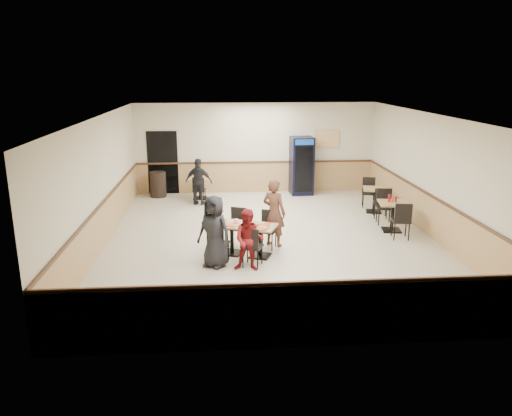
{
  "coord_description": "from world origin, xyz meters",
  "views": [
    {
      "loc": [
        -1.25,
        -11.58,
        4.01
      ],
      "look_at": [
        -0.41,
        -0.5,
        0.94
      ],
      "focal_mm": 35.0,
      "sensor_mm": 36.0,
      "label": 1
    }
  ],
  "objects": [
    {
      "name": "diner_woman_right",
      "position": [
        -0.66,
        -1.93,
        0.65
      ],
      "size": [
        0.72,
        0.61,
        1.31
      ],
      "primitive_type": "imported",
      "rotation": [
        0.0,
        0.0,
        -0.19
      ],
      "color": "maroon",
      "rests_on": "ground"
    },
    {
      "name": "tabletop_clutter",
      "position": [
        -0.68,
        -1.11,
        0.73
      ],
      "size": [
        1.22,
        0.8,
        0.12
      ],
      "rotation": [
        0.0,
        0.0,
        -0.37
      ],
      "color": "#AE290B",
      "rests_on": "main_table"
    },
    {
      "name": "side_table_near_chair_north",
      "position": [
        3.18,
        1.02,
        0.48
      ],
      "size": [
        0.51,
        0.51,
        0.97
      ],
      "primitive_type": null,
      "rotation": [
        0.0,
        0.0,
        -0.15
      ],
      "color": "black",
      "rests_on": "ground"
    },
    {
      "name": "side_table_far_chair_south",
      "position": [
        3.27,
        1.62,
        0.45
      ],
      "size": [
        0.51,
        0.51,
        0.91
      ],
      "primitive_type": null,
      "rotation": [
        0.0,
        0.0,
        2.9
      ],
      "color": "black",
      "rests_on": "ground"
    },
    {
      "name": "trash_bin",
      "position": [
        -3.24,
        4.55,
        0.41
      ],
      "size": [
        0.52,
        0.52,
        0.82
      ],
      "primitive_type": "cylinder",
      "color": "black",
      "rests_on": "ground"
    },
    {
      "name": "ground",
      "position": [
        0.0,
        0.0,
        0.0
      ],
      "size": [
        10.0,
        10.0,
        0.0
      ],
      "primitive_type": "plane",
      "color": "beige",
      "rests_on": "ground"
    },
    {
      "name": "lone_diner",
      "position": [
        -1.86,
        3.42,
        0.72
      ],
      "size": [
        0.91,
        0.58,
        1.44
      ],
      "primitive_type": "imported",
      "rotation": [
        0.0,
        0.0,
        2.85
      ],
      "color": "black",
      "rests_on": "ground"
    },
    {
      "name": "back_table_chair_lone",
      "position": [
        -1.86,
        3.65,
        0.43
      ],
      "size": [
        0.45,
        0.45,
        0.87
      ],
      "primitive_type": null,
      "rotation": [
        0.0,
        0.0,
        3.02
      ],
      "color": "black",
      "rests_on": "ground"
    },
    {
      "name": "room_shell",
      "position": [
        1.78,
        2.55,
        0.58
      ],
      "size": [
        10.0,
        10.0,
        10.0
      ],
      "color": "silver",
      "rests_on": "ground"
    },
    {
      "name": "side_table_far_chair_north",
      "position": [
        3.27,
        2.77,
        0.45
      ],
      "size": [
        0.51,
        0.51,
        0.91
      ],
      "primitive_type": null,
      "rotation": [
        0.0,
        0.0,
        -0.24
      ],
      "color": "black",
      "rests_on": "ground"
    },
    {
      "name": "main_chairs",
      "position": [
        -0.72,
        -1.04,
        0.45
      ],
      "size": [
        1.67,
        1.88,
        0.9
      ],
      "rotation": [
        0.0,
        0.0,
        -0.37
      ],
      "color": "black",
      "rests_on": "ground"
    },
    {
      "name": "diner_woman_left",
      "position": [
        -1.37,
        -1.65,
        0.77
      ],
      "size": [
        0.9,
        0.83,
        1.54
      ],
      "primitive_type": "imported",
      "rotation": [
        0.0,
        0.0,
        -0.59
      ],
      "color": "black",
      "rests_on": "ground"
    },
    {
      "name": "side_table_far",
      "position": [
        3.27,
        2.2,
        0.48
      ],
      "size": [
        0.81,
        0.81,
        0.72
      ],
      "rotation": [
        0.0,
        0.0,
        -0.24
      ],
      "color": "black",
      "rests_on": "ground"
    },
    {
      "name": "main_table",
      "position": [
        -0.68,
        -1.05,
        0.47
      ],
      "size": [
        1.48,
        1.11,
        0.71
      ],
      "rotation": [
        0.0,
        0.0,
        -0.37
      ],
      "color": "black",
      "rests_on": "ground"
    },
    {
      "name": "side_table_near",
      "position": [
        3.18,
        0.41,
        0.51
      ],
      "size": [
        0.81,
        0.81,
        0.76
      ],
      "rotation": [
        0.0,
        0.0,
        -0.15
      ],
      "color": "black",
      "rests_on": "ground"
    },
    {
      "name": "back_table",
      "position": [
        -1.86,
        4.2,
        0.46
      ],
      "size": [
        0.71,
        0.71,
        0.68
      ],
      "rotation": [
        0.0,
        0.0,
        -0.12
      ],
      "color": "black",
      "rests_on": "ground"
    },
    {
      "name": "side_table_near_chair_south",
      "position": [
        3.18,
        -0.19,
        0.48
      ],
      "size": [
        0.51,
        0.51,
        0.97
      ],
      "primitive_type": null,
      "rotation": [
        0.0,
        0.0,
        2.99
      ],
      "color": "black",
      "rests_on": "ground"
    },
    {
      "name": "condiment_caddy",
      "position": [
        3.15,
        0.46,
        0.85
      ],
      "size": [
        0.23,
        0.06,
        0.2
      ],
      "color": "#A10B20",
      "rests_on": "side_table_near"
    },
    {
      "name": "diner_man_opposite",
      "position": [
        0.02,
        -0.46,
        0.81
      ],
      "size": [
        0.7,
        0.66,
        1.61
      ],
      "primitive_type": "imported",
      "rotation": [
        0.0,
        0.0,
        2.51
      ],
      "color": "#522F23",
      "rests_on": "ground"
    },
    {
      "name": "pepsi_cooler",
      "position": [
        1.5,
        4.59,
        0.96
      ],
      "size": [
        0.76,
        0.77,
        1.91
      ],
      "rotation": [
        0.0,
        0.0,
        0.05
      ],
      "color": "black",
      "rests_on": "ground"
    }
  ]
}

